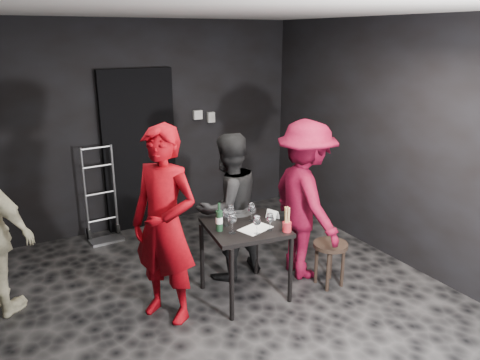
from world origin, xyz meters
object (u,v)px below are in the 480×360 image
man_maroon (306,191)px  hand_truck (104,223)px  server_red (164,207)px  breadstick_cup (287,220)px  tasting_table (245,235)px  wine_bottle (219,220)px  stool (330,252)px  woman_black (228,204)px

man_maroon → hand_truck: bearing=46.7°
man_maroon → server_red: bearing=97.7°
server_red → breadstick_cup: server_red is taller
breadstick_cup → man_maroon: bearing=38.4°
tasting_table → wine_bottle: bearing=177.9°
server_red → stool: bearing=46.4°
stool → breadstick_cup: (-0.59, -0.06, 0.49)m
server_red → man_maroon: bearing=58.1°
woman_black → man_maroon: size_ratio=0.86×
tasting_table → stool: (0.86, -0.25, -0.27)m
tasting_table → wine_bottle: 0.34m
wine_bottle → server_red: bearing=176.6°
server_red → hand_truck: bearing=149.5°
server_red → woman_black: 0.98m
tasting_table → stool: 0.94m
woman_black → breadstick_cup: 0.79m
hand_truck → man_maroon: size_ratio=0.64×
hand_truck → stool: (1.76, -2.29, 0.16)m
tasting_table → woman_black: bearing=83.1°
stool → woman_black: size_ratio=0.29×
man_maroon → breadstick_cup: 0.65m
server_red → woman_black: (0.85, 0.41, -0.26)m
hand_truck → tasting_table: size_ratio=1.61×
woman_black → man_maroon: man_maroon is taller
stool → tasting_table: bearing=163.8°
wine_bottle → man_maroon: bearing=4.3°
stool → server_red: 1.82m
breadstick_cup → tasting_table: bearing=130.8°
server_red → breadstick_cup: 1.14m
man_maroon → breadstick_cup: man_maroon is taller
tasting_table → man_maroon: (0.77, 0.09, 0.30)m
hand_truck → tasting_table: (0.90, -2.04, 0.43)m
woman_black → man_maroon: bearing=142.6°
stool → hand_truck: bearing=127.7°
woman_black → breadstick_cup: woman_black is taller
server_red → breadstick_cup: (1.06, -0.35, -0.21)m
hand_truck → wine_bottle: 2.22m
woman_black → man_maroon: (0.72, -0.36, 0.14)m
hand_truck → woman_black: (0.96, -1.58, 0.59)m
tasting_table → wine_bottle: size_ratio=2.73×
hand_truck → breadstick_cup: hand_truck is taller
wine_bottle → breadstick_cup: 0.63m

